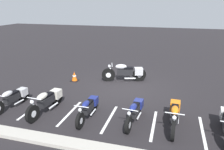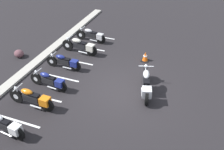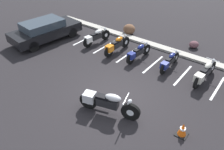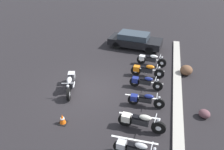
% 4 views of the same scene
% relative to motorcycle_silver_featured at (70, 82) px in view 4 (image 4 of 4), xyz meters
% --- Properties ---
extents(ground, '(60.00, 60.00, 0.00)m').
position_rel_motorcycle_silver_featured_xyz_m(ground, '(-0.14, 0.95, -0.52)').
color(ground, black).
extents(motorcycle_silver_featured, '(2.40, 1.01, 0.97)m').
position_rel_motorcycle_silver_featured_xyz_m(motorcycle_silver_featured, '(0.00, 0.00, 0.00)').
color(motorcycle_silver_featured, black).
rests_on(motorcycle_silver_featured, ground).
extents(parked_bike_0, '(0.63, 2.12, 0.83)m').
position_rel_motorcycle_silver_featured_xyz_m(parked_bike_0, '(-4.28, 4.26, -0.07)').
color(parked_bike_0, black).
rests_on(parked_bike_0, ground).
extents(parked_bike_1, '(0.61, 2.18, 0.86)m').
position_rel_motorcycle_silver_featured_xyz_m(parked_bike_1, '(-2.62, 4.14, -0.06)').
color(parked_bike_1, black).
rests_on(parked_bike_1, ground).
extents(parked_bike_2, '(0.57, 2.01, 0.79)m').
position_rel_motorcycle_silver_featured_xyz_m(parked_bike_2, '(-1.22, 4.21, -0.10)').
color(parked_bike_2, black).
rests_on(parked_bike_2, ground).
extents(parked_bike_3, '(0.55, 1.96, 0.77)m').
position_rel_motorcycle_silver_featured_xyz_m(parked_bike_3, '(0.52, 4.40, -0.10)').
color(parked_bike_3, black).
rests_on(parked_bike_3, ground).
extents(parked_bike_4, '(0.63, 2.24, 0.88)m').
position_rel_motorcycle_silver_featured_xyz_m(parked_bike_4, '(2.28, 4.37, -0.05)').
color(parked_bike_4, black).
rests_on(parked_bike_4, ground).
extents(parked_bike_5, '(0.57, 2.01, 0.79)m').
position_rel_motorcycle_silver_featured_xyz_m(parked_bike_5, '(3.87, 4.41, -0.09)').
color(parked_bike_5, black).
rests_on(parked_bike_5, ground).
extents(car_black, '(2.29, 4.48, 1.29)m').
position_rel_motorcycle_silver_featured_xyz_m(car_black, '(-7.09, 2.73, 0.16)').
color(car_black, black).
rests_on(car_black, ground).
extents(concrete_curb, '(18.00, 0.50, 0.12)m').
position_rel_motorcycle_silver_featured_xyz_m(concrete_curb, '(-0.14, 6.17, -0.46)').
color(concrete_curb, '#A8A399').
rests_on(concrete_curb, ground).
extents(landscape_rock_0, '(1.13, 1.13, 0.66)m').
position_rel_motorcycle_silver_featured_xyz_m(landscape_rock_0, '(-3.48, 6.73, -0.18)').
color(landscape_rock_0, brown).
rests_on(landscape_rock_0, ground).
extents(landscape_rock_1, '(0.75, 0.76, 0.42)m').
position_rel_motorcycle_silver_featured_xyz_m(landscape_rock_1, '(0.69, 7.43, -0.31)').
color(landscape_rock_1, brown).
rests_on(landscape_rock_1, ground).
extents(traffic_cone, '(0.40, 0.40, 0.54)m').
position_rel_motorcycle_silver_featured_xyz_m(traffic_cone, '(2.79, 0.76, -0.26)').
color(traffic_cone, black).
rests_on(traffic_cone, ground).
extents(stall_line_0, '(0.10, 2.10, 0.00)m').
position_rel_motorcycle_silver_featured_xyz_m(stall_line_0, '(-5.23, 4.29, -0.51)').
color(stall_line_0, white).
rests_on(stall_line_0, ground).
extents(stall_line_1, '(0.10, 2.10, 0.00)m').
position_rel_motorcycle_silver_featured_xyz_m(stall_line_1, '(-3.58, 4.29, -0.51)').
color(stall_line_1, white).
rests_on(stall_line_1, ground).
extents(stall_line_2, '(0.10, 2.10, 0.00)m').
position_rel_motorcycle_silver_featured_xyz_m(stall_line_2, '(-1.93, 4.29, -0.51)').
color(stall_line_2, white).
rests_on(stall_line_2, ground).
extents(stall_line_3, '(0.10, 2.10, 0.00)m').
position_rel_motorcycle_silver_featured_xyz_m(stall_line_3, '(-0.28, 4.29, -0.51)').
color(stall_line_3, white).
rests_on(stall_line_3, ground).
extents(stall_line_4, '(0.10, 2.10, 0.00)m').
position_rel_motorcycle_silver_featured_xyz_m(stall_line_4, '(1.37, 4.29, -0.51)').
color(stall_line_4, white).
rests_on(stall_line_4, ground).
extents(stall_line_5, '(0.10, 2.10, 0.00)m').
position_rel_motorcycle_silver_featured_xyz_m(stall_line_5, '(3.01, 4.29, -0.51)').
color(stall_line_5, white).
rests_on(stall_line_5, ground).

